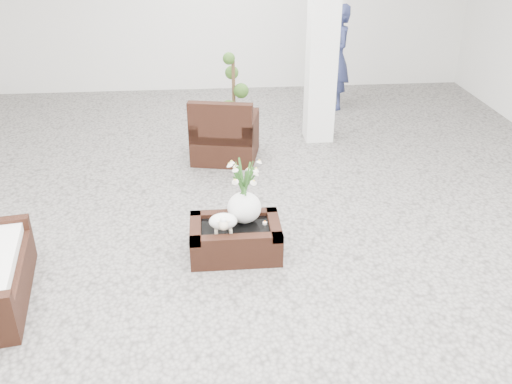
{
  "coord_description": "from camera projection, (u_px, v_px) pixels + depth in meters",
  "views": [
    {
      "loc": [
        -0.44,
        -4.96,
        3.15
      ],
      "look_at": [
        0.0,
        -0.1,
        0.62
      ],
      "focal_mm": 38.86,
      "sensor_mm": 36.0,
      "label": 1
    }
  ],
  "objects": [
    {
      "name": "column",
      "position": [
        324.0,
        20.0,
        7.64
      ],
      "size": [
        0.4,
        0.4,
        3.5
      ],
      "primitive_type": "cube",
      "color": "white",
      "rests_on": "ground"
    },
    {
      "name": "coffee_table",
      "position": [
        235.0,
        240.0,
        5.58
      ],
      "size": [
        0.9,
        0.6,
        0.31
      ],
      "primitive_type": "cube",
      "color": "black",
      "rests_on": "ground"
    },
    {
      "name": "ground",
      "position": [
        255.0,
        239.0,
        5.87
      ],
      "size": [
        11.0,
        11.0,
        0.0
      ],
      "primitive_type": "plane",
      "color": "gray",
      "rests_on": "ground"
    },
    {
      "name": "sheep_figurine",
      "position": [
        223.0,
        223.0,
        5.36
      ],
      "size": [
        0.28,
        0.23,
        0.21
      ],
      "primitive_type": "ellipsoid",
      "color": "white",
      "rests_on": "coffee_table"
    },
    {
      "name": "armchair",
      "position": [
        225.0,
        127.0,
        7.59
      ],
      "size": [
        1.0,
        0.97,
        0.9
      ],
      "primitive_type": "cube",
      "rotation": [
        0.0,
        0.0,
        2.93
      ],
      "color": "black",
      "rests_on": "ground"
    },
    {
      "name": "tealight",
      "position": [
        265.0,
        223.0,
        5.54
      ],
      "size": [
        0.04,
        0.04,
        0.03
      ],
      "primitive_type": "cylinder",
      "color": "white",
      "rests_on": "coffee_table"
    },
    {
      "name": "topiary",
      "position": [
        234.0,
        107.0,
        7.52
      ],
      "size": [
        0.38,
        0.38,
        1.44
      ],
      "primitive_type": null,
      "color": "#274415",
      "rests_on": "ground"
    },
    {
      "name": "shopper",
      "position": [
        337.0,
        58.0,
        9.33
      ],
      "size": [
        0.46,
        0.66,
        1.74
      ],
      "primitive_type": "imported",
      "rotation": [
        0.0,
        0.0,
        -1.5
      ],
      "color": "navy",
      "rests_on": "ground"
    },
    {
      "name": "planter_narcissus",
      "position": [
        244.0,
        186.0,
        5.42
      ],
      "size": [
        0.44,
        0.44,
        0.8
      ],
      "primitive_type": null,
      "color": "white",
      "rests_on": "coffee_table"
    }
  ]
}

